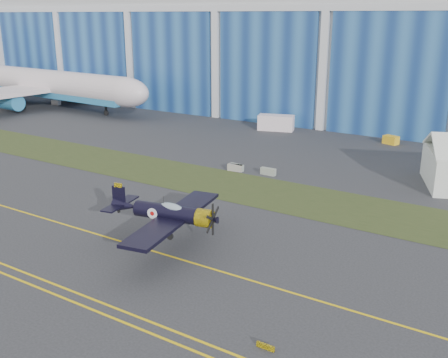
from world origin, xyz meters
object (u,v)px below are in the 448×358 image
Objects in this scene: jetliner at (44,54)px; shipping_container at (276,123)px; warbird at (167,212)px; tug at (391,140)px.

jetliner reaches higher than shipping_container.
shipping_container is (53.37, 4.90, -10.13)m from jetliner.
shipping_container is at bearing 96.18° from warbird.
warbird is 49.51m from tug.
jetliner is at bearing 168.49° from shipping_container.
warbird is 50.75m from shipping_container.
tug is at bearing 73.26° from warbird.
shipping_container is 2.74× the size of tug.
jetliner reaches higher than warbird.
tug is (19.93, 0.53, -0.68)m from shipping_container.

